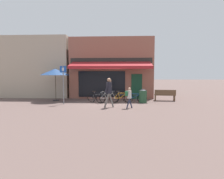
% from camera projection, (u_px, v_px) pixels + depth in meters
% --- Properties ---
extents(ground_plane, '(160.00, 160.00, 0.00)m').
position_uv_depth(ground_plane, '(105.00, 103.00, 12.36)').
color(ground_plane, brown).
extents(shop_front, '(7.19, 4.54, 5.22)m').
position_uv_depth(shop_front, '(112.00, 69.00, 16.12)').
color(shop_front, '#8E5647').
rests_on(shop_front, ground_plane).
extents(neighbour_building, '(6.32, 4.00, 5.41)m').
position_uv_depth(neighbour_building, '(41.00, 68.00, 16.95)').
color(neighbour_building, tan).
rests_on(neighbour_building, ground_plane).
extents(bike_rack_rail, '(3.25, 0.04, 0.57)m').
position_uv_depth(bike_rack_rail, '(115.00, 96.00, 12.87)').
color(bike_rack_rail, '#47494F').
rests_on(bike_rack_rail, ground_plane).
extents(bicycle_black, '(1.62, 0.81, 0.86)m').
position_uv_depth(bicycle_black, '(97.00, 98.00, 12.64)').
color(bicycle_black, black).
rests_on(bicycle_black, ground_plane).
extents(bicycle_silver, '(1.65, 0.96, 0.86)m').
position_uv_depth(bicycle_silver, '(108.00, 98.00, 12.67)').
color(bicycle_silver, black).
rests_on(bicycle_silver, ground_plane).
extents(bicycle_orange, '(1.76, 0.68, 0.87)m').
position_uv_depth(bicycle_orange, '(122.00, 98.00, 12.53)').
color(bicycle_orange, black).
rests_on(bicycle_orange, ground_plane).
extents(bicycle_blue, '(1.73, 0.56, 0.80)m').
position_uv_depth(bicycle_blue, '(134.00, 98.00, 12.74)').
color(bicycle_blue, black).
rests_on(bicycle_blue, ground_plane).
extents(pedestrian_adult, '(0.64, 0.51, 1.84)m').
position_uv_depth(pedestrian_adult, '(109.00, 89.00, 10.71)').
color(pedestrian_adult, slate).
rests_on(pedestrian_adult, ground_plane).
extents(pedestrian_child, '(0.47, 0.42, 1.26)m').
position_uv_depth(pedestrian_child, '(129.00, 95.00, 10.46)').
color(pedestrian_child, '#282D47').
rests_on(pedestrian_child, ground_plane).
extents(litter_bin, '(0.58, 0.58, 1.01)m').
position_uv_depth(litter_bin, '(143.00, 96.00, 12.67)').
color(litter_bin, '#23472D').
rests_on(litter_bin, ground_plane).
extents(parking_sign, '(0.44, 0.07, 2.68)m').
position_uv_depth(parking_sign, '(63.00, 81.00, 11.92)').
color(parking_sign, slate).
rests_on(parking_sign, ground_plane).
extents(cafe_parasol, '(2.25, 2.25, 2.51)m').
position_uv_depth(cafe_parasol, '(55.00, 72.00, 13.54)').
color(cafe_parasol, '#4C3D2D').
rests_on(cafe_parasol, ground_plane).
extents(park_bench, '(1.63, 0.59, 0.87)m').
position_uv_depth(park_bench, '(165.00, 95.00, 13.61)').
color(park_bench, brown).
rests_on(park_bench, ground_plane).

